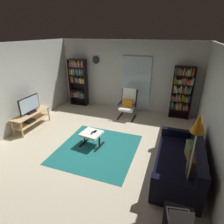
# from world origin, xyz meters

# --- Properties ---
(ground_plane) EXTENTS (7.02, 7.02, 0.00)m
(ground_plane) POSITION_xyz_m (0.00, 0.00, 0.00)
(ground_plane) COLOR beige
(wall_back) EXTENTS (5.60, 0.06, 2.60)m
(wall_back) POSITION_xyz_m (0.00, 2.90, 1.30)
(wall_back) COLOR beige
(wall_back) RESTS_ON ground
(wall_left) EXTENTS (0.06, 6.00, 2.60)m
(wall_left) POSITION_xyz_m (-2.70, 0.00, 1.30)
(wall_left) COLOR beige
(wall_left) RESTS_ON ground
(wall_right) EXTENTS (0.06, 6.00, 2.60)m
(wall_right) POSITION_xyz_m (2.70, 0.00, 1.30)
(wall_right) COLOR beige
(wall_right) RESTS_ON ground
(glass_door_panel) EXTENTS (1.10, 0.01, 2.00)m
(glass_door_panel) POSITION_xyz_m (0.36, 2.83, 1.05)
(glass_door_panel) COLOR silver
(area_rug) EXTENTS (2.00, 2.09, 0.01)m
(area_rug) POSITION_xyz_m (0.07, -0.16, 0.00)
(area_rug) COLOR #1A6460
(area_rug) RESTS_ON ground
(tv_stand) EXTENTS (0.43, 1.33, 0.51)m
(tv_stand) POSITION_xyz_m (-2.37, 0.23, 0.34)
(tv_stand) COLOR tan
(tv_stand) RESTS_ON ground
(television) EXTENTS (0.20, 0.81, 0.53)m
(television) POSITION_xyz_m (-2.37, 0.25, 0.76)
(television) COLOR black
(television) RESTS_ON tv_stand
(bookshelf_near_tv) EXTENTS (0.72, 0.30, 1.87)m
(bookshelf_near_tv) POSITION_xyz_m (-1.98, 2.62, 1.04)
(bookshelf_near_tv) COLOR black
(bookshelf_near_tv) RESTS_ON ground
(bookshelf_near_sofa) EXTENTS (0.69, 0.30, 1.82)m
(bookshelf_near_sofa) POSITION_xyz_m (2.03, 2.68, 0.98)
(bookshelf_near_sofa) COLOR black
(bookshelf_near_sofa) RESTS_ON ground
(leather_sofa) EXTENTS (0.88, 1.97, 0.83)m
(leather_sofa) POSITION_xyz_m (2.14, -0.42, 0.30)
(leather_sofa) COLOR black
(leather_sofa) RESTS_ON ground
(lounge_armchair) EXTENTS (0.56, 0.65, 1.02)m
(lounge_armchair) POSITION_xyz_m (0.29, 2.09, 0.53)
(lounge_armchair) COLOR black
(lounge_armchair) RESTS_ON ground
(ottoman) EXTENTS (0.58, 0.54, 0.39)m
(ottoman) POSITION_xyz_m (-0.14, -0.04, 0.32)
(ottoman) COLOR white
(ottoman) RESTS_ON ground
(tv_remote) EXTENTS (0.06, 0.15, 0.02)m
(tv_remote) POSITION_xyz_m (-0.11, -0.06, 0.40)
(tv_remote) COLOR black
(tv_remote) RESTS_ON ottoman
(cell_phone) EXTENTS (0.08, 0.15, 0.01)m
(cell_phone) POSITION_xyz_m (-0.07, 0.03, 0.40)
(cell_phone) COLOR black
(cell_phone) RESTS_ON ottoman
(floor_lamp_by_sofa) EXTENTS (0.22, 0.22, 1.80)m
(floor_lamp_by_sofa) POSITION_xyz_m (2.22, -1.23, 1.50)
(floor_lamp_by_sofa) COLOR #A5A5AD
(floor_lamp_by_sofa) RESTS_ON ground
(side_table) EXTENTS (0.41, 0.41, 0.53)m
(side_table) POSITION_xyz_m (2.11, -1.94, 0.40)
(side_table) COLOR black
(side_table) RESTS_ON ground
(laptop) EXTENTS (0.37, 0.33, 0.20)m
(laptop) POSITION_xyz_m (2.12, -1.98, 0.59)
(laptop) COLOR #B7BABF
(laptop) RESTS_ON side_table
(wall_clock) EXTENTS (0.29, 0.03, 0.29)m
(wall_clock) POSITION_xyz_m (-1.25, 2.82, 1.85)
(wall_clock) COLOR silver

